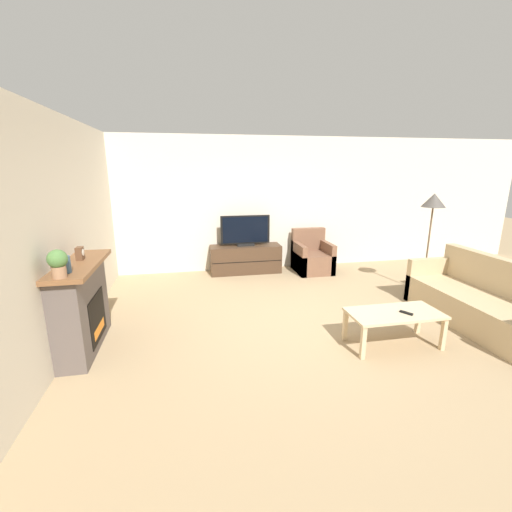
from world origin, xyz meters
TOP-DOWN VIEW (x-y plane):
  - ground_plane at (0.00, 0.00)m, footprint 24.00×24.00m
  - wall_back at (0.00, 2.86)m, footprint 12.00×0.06m
  - wall_left at (-2.94, 0.00)m, footprint 0.06×12.00m
  - fireplace at (-2.75, -0.07)m, footprint 0.44×1.29m
  - mantel_vase_left at (-2.73, -0.45)m, footprint 0.12×0.12m
  - mantel_clock at (-2.73, 0.06)m, footprint 0.08×0.11m
  - potted_plant at (-2.73, -0.62)m, footprint 0.18×0.18m
  - tv_stand at (-0.39, 2.56)m, footprint 1.42×0.46m
  - tv at (-0.39, 2.56)m, footprint 0.99×0.18m
  - armchair at (0.96, 2.38)m, footprint 0.70×0.76m
  - coffee_table at (0.85, -0.71)m, footprint 1.10×0.53m
  - remote at (0.96, -0.77)m, footprint 0.11×0.15m
  - couch at (2.35, -0.46)m, footprint 0.81×2.10m
  - floor_lamp at (2.41, 0.84)m, footprint 0.37×0.37m

SIDE VIEW (x-z plane):
  - ground_plane at x=0.00m, z-range 0.00..0.00m
  - tv_stand at x=-0.39m, z-range 0.00..0.56m
  - armchair at x=0.96m, z-range -0.15..0.71m
  - couch at x=2.35m, z-range -0.15..0.75m
  - coffee_table at x=0.85m, z-range 0.16..0.58m
  - remote at x=0.96m, z-range 0.42..0.44m
  - fireplace at x=-2.75m, z-range 0.01..1.06m
  - tv at x=-0.39m, z-range 0.54..1.15m
  - mantel_clock at x=-2.73m, z-range 1.05..1.20m
  - mantel_vase_left at x=-2.73m, z-range 1.04..1.25m
  - potted_plant at x=-2.73m, z-range 1.07..1.34m
  - wall_back at x=0.00m, z-range 0.00..2.70m
  - wall_left at x=-2.94m, z-range 0.00..2.70m
  - floor_lamp at x=2.41m, z-range 0.64..2.32m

